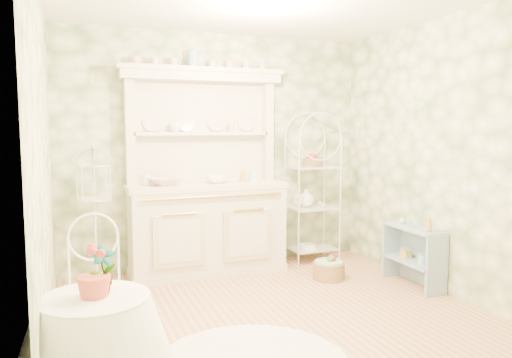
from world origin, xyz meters
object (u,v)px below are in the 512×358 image
object	(u,v)px
bakers_rack	(312,191)
cafe_chair	(96,292)
kitchen_dresser	(207,171)
side_shelf	(413,255)
floor_basket	(329,270)
round_table	(96,354)
birdcage_stand	(95,219)

from	to	relation	value
bakers_rack	cafe_chair	bearing A→B (deg)	-146.72
kitchen_dresser	side_shelf	world-z (taller)	kitchen_dresser
side_shelf	floor_basket	world-z (taller)	side_shelf
round_table	birdcage_stand	bearing A→B (deg)	86.95
bakers_rack	side_shelf	bearing A→B (deg)	-69.15
birdcage_stand	bakers_rack	bearing A→B (deg)	3.06
kitchen_dresser	cafe_chair	world-z (taller)	kitchen_dresser
bakers_rack	birdcage_stand	distance (m)	2.54
birdcage_stand	side_shelf	bearing A→B (deg)	-20.07
side_shelf	floor_basket	xyz separation A→B (m)	(-0.71, 0.50, -0.22)
round_table	floor_basket	size ratio (longest dim) A/B	2.54
kitchen_dresser	round_table	bearing A→B (deg)	-117.36
floor_basket	cafe_chair	bearing A→B (deg)	-155.80
kitchen_dresser	bakers_rack	size ratio (longest dim) A/B	1.33
bakers_rack	birdcage_stand	size ratio (longest dim) A/B	1.23
round_table	kitchen_dresser	bearing A→B (deg)	62.64
round_table	side_shelf	bearing A→B (deg)	22.92
side_shelf	round_table	distance (m)	3.46
kitchen_dresser	bakers_rack	distance (m)	1.36
cafe_chair	floor_basket	distance (m)	2.70
cafe_chair	floor_basket	bearing A→B (deg)	27.04
side_shelf	round_table	world-z (taller)	round_table
bakers_rack	birdcage_stand	world-z (taller)	bakers_rack
kitchen_dresser	bakers_rack	xyz separation A→B (m)	(1.33, 0.03, -0.28)
side_shelf	birdcage_stand	distance (m)	3.28
side_shelf	cafe_chair	xyz separation A→B (m)	(-3.14, -0.60, 0.18)
round_table	cafe_chair	size ratio (longest dim) A/B	0.79
cafe_chair	birdcage_stand	size ratio (longest dim) A/B	0.71
round_table	floor_basket	world-z (taller)	round_table
kitchen_dresser	birdcage_stand	size ratio (longest dim) A/B	1.64
floor_basket	side_shelf	bearing A→B (deg)	-35.14
bakers_rack	side_shelf	xyz separation A→B (m)	(0.53, -1.25, -0.54)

